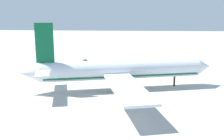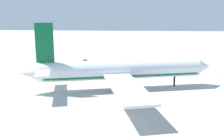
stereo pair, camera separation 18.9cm
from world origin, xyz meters
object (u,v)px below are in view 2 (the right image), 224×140
Objects in this scene: traffic_cone_0 at (154,65)px; traffic_cone_2 at (218,79)px; airliner at (119,70)px; baggage_cart_1 at (85,59)px; traffic_cone_3 at (69,65)px.

traffic_cone_2 is (24.42, -26.32, 0.00)m from traffic_cone_0.
airliner reaches higher than traffic_cone_0.
baggage_cart_1 reaches higher than traffic_cone_3.
airliner reaches higher than baggage_cart_1.
baggage_cart_1 is (-22.48, 54.81, -6.33)m from airliner.
airliner is 127.68× the size of traffic_cone_0.
traffic_cone_0 is 1.00× the size of traffic_cone_3.
baggage_cart_1 is at bearing 69.99° from traffic_cone_3.
traffic_cone_2 is (40.57, 16.74, -6.80)m from airliner.
airliner is 59.58m from baggage_cart_1.
airliner is 127.68× the size of traffic_cone_2.
traffic_cone_2 is (63.05, -38.07, -0.46)m from baggage_cart_1.
airliner is 24.32× the size of baggage_cart_1.
traffic_cone_0 is at bearing 69.44° from airliner.
baggage_cart_1 is 16.47m from traffic_cone_3.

